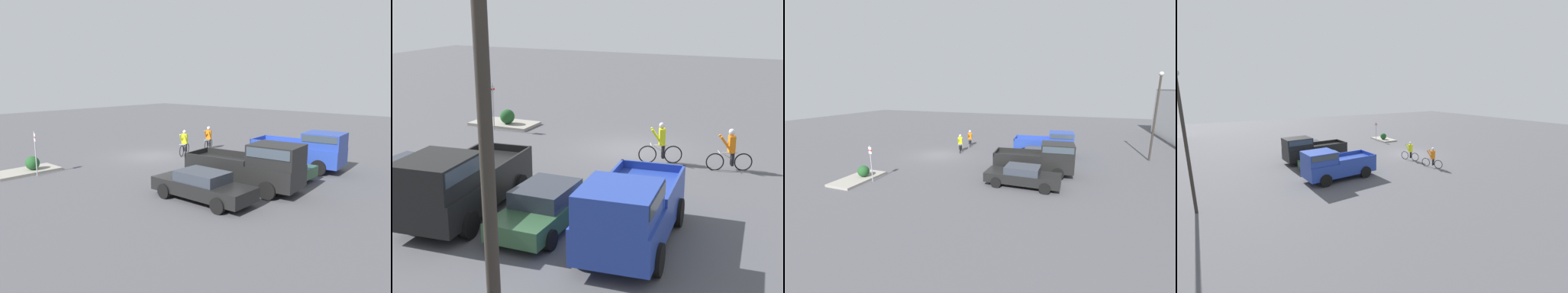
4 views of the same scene
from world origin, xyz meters
The scene contains 10 objects.
ground_plane centered at (0.00, 0.00, 0.00)m, with size 80.00×80.00×0.00m, color #4C4C51.
pickup_truck_0 centered at (-3.32, 9.59, 1.16)m, with size 2.69×5.38×2.24m.
sedan_0 centered at (-0.47, 9.10, 0.66)m, with size 1.95×4.46×1.32m.
pickup_truck_1 centered at (2.27, 9.68, 1.19)m, with size 2.65×5.73×2.32m.
sedan_1 centered at (5.13, 8.94, 0.68)m, with size 1.92×4.70×1.33m.
cyclist_0 centered at (-1.81, 1.43, 0.85)m, with size 1.71×0.75×1.76m.
cyclist_1 centered at (-4.62, 1.28, 0.86)m, with size 1.74×0.76×1.74m.
fire_lane_sign centered at (7.79, -0.62, 1.48)m, with size 0.10×0.30×2.46m.
curb_island centered at (7.90, -1.80, 0.07)m, with size 3.51×1.88×0.15m, color gray.
shrub centered at (7.56, -1.58, 0.54)m, with size 0.77×0.77×0.77m.
Camera 1 is at (17.24, 19.17, 5.25)m, focal length 35.00 mm.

